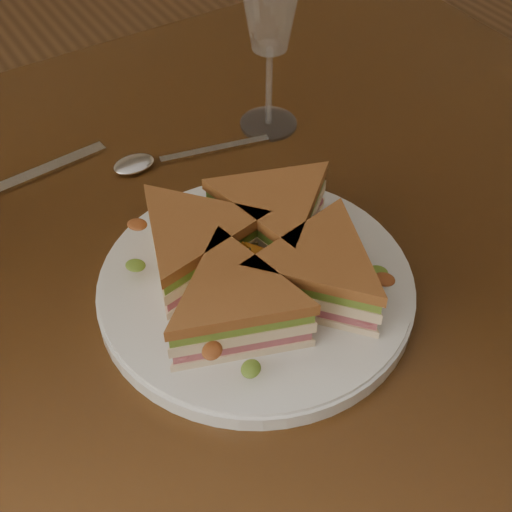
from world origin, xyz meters
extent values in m
cube|color=#321B0B|center=(0.00, 0.00, 0.73)|extent=(1.20, 0.80, 0.04)
cylinder|color=black|center=(0.54, 0.34, 0.35)|extent=(0.06, 0.06, 0.71)
cylinder|color=white|center=(0.04, -0.11, 0.76)|extent=(0.29, 0.29, 0.02)
cube|color=silver|center=(0.12, 0.10, 0.75)|extent=(0.13, 0.04, 0.00)
ellipsoid|color=silver|center=(0.03, 0.12, 0.76)|extent=(0.05, 0.03, 0.01)
cube|color=silver|center=(-0.09, 0.17, 0.75)|extent=(0.20, 0.03, 0.00)
cylinder|color=white|center=(0.20, 0.11, 0.75)|extent=(0.07, 0.07, 0.00)
cylinder|color=white|center=(0.20, 0.11, 0.80)|extent=(0.01, 0.01, 0.10)
cone|color=white|center=(0.20, 0.11, 0.91)|extent=(0.07, 0.07, 0.11)
camera|label=1|loc=(-0.19, -0.49, 1.26)|focal=50.00mm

